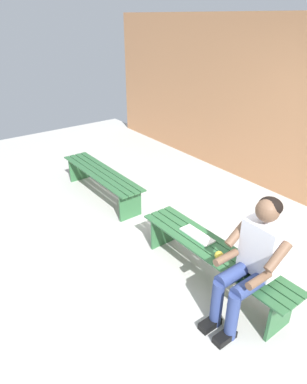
{
  "coord_description": "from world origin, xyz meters",
  "views": [
    {
      "loc": [
        -1.86,
        2.15,
        2.54
      ],
      "look_at": [
        0.83,
        0.15,
        0.78
      ],
      "focal_mm": 31.53,
      "sensor_mm": 36.0,
      "label": 1
    }
  ],
  "objects_px": {
    "apple": "(219,255)",
    "book_open": "(197,235)",
    "person_seated": "(252,259)",
    "bench_far": "(101,178)",
    "bench_near": "(213,256)"
  },
  "relations": [
    {
      "from": "apple",
      "to": "book_open",
      "type": "relative_size",
      "value": 0.22
    },
    {
      "from": "person_seated",
      "to": "apple",
      "type": "distance_m",
      "value": 0.42
    },
    {
      "from": "bench_far",
      "to": "apple",
      "type": "bearing_deg",
      "value": 178.09
    },
    {
      "from": "bench_near",
      "to": "apple",
      "type": "height_order",
      "value": "apple"
    },
    {
      "from": "book_open",
      "to": "person_seated",
      "type": "bearing_deg",
      "value": 171.26
    },
    {
      "from": "bench_near",
      "to": "apple",
      "type": "bearing_deg",
      "value": 150.24
    },
    {
      "from": "bench_far",
      "to": "book_open",
      "type": "height_order",
      "value": "book_open"
    },
    {
      "from": "bench_far",
      "to": "book_open",
      "type": "distance_m",
      "value": 2.12
    },
    {
      "from": "person_seated",
      "to": "book_open",
      "type": "relative_size",
      "value": 2.98
    },
    {
      "from": "bench_far",
      "to": "book_open",
      "type": "xyz_separation_m",
      "value": [
        -2.12,
        -0.01,
        0.11
      ]
    },
    {
      "from": "bench_near",
      "to": "bench_far",
      "type": "relative_size",
      "value": 1.04
    },
    {
      "from": "bench_near",
      "to": "person_seated",
      "type": "height_order",
      "value": "person_seated"
    },
    {
      "from": "person_seated",
      "to": "book_open",
      "type": "xyz_separation_m",
      "value": [
        0.78,
        -0.11,
        -0.23
      ]
    },
    {
      "from": "bench_far",
      "to": "apple",
      "type": "height_order",
      "value": "apple"
    },
    {
      "from": "bench_near",
      "to": "book_open",
      "type": "xyz_separation_m",
      "value": [
        0.26,
        -0.01,
        0.11
      ]
    }
  ]
}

